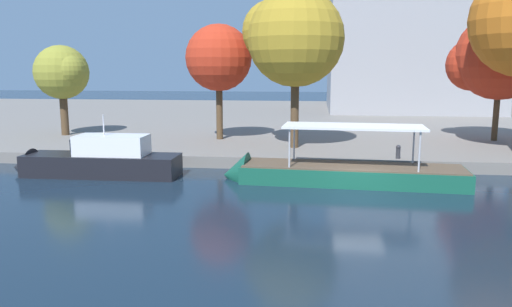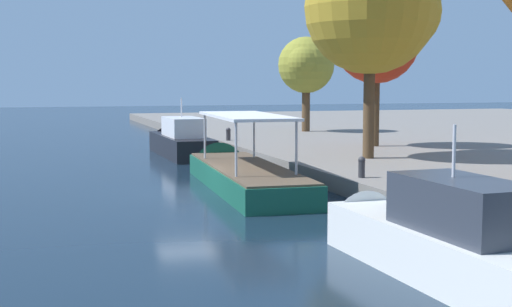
{
  "view_description": "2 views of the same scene",
  "coord_description": "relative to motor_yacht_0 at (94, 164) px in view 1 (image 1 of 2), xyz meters",
  "views": [
    {
      "loc": [
        -2.33,
        -24.52,
        6.3
      ],
      "look_at": [
        -5.88,
        5.33,
        1.1
      ],
      "focal_mm": 34.7,
      "sensor_mm": 36.0,
      "label": 1
    },
    {
      "loc": [
        28.46,
        -6.19,
        4.59
      ],
      "look_at": [
        -2.82,
        3.94,
        1.27
      ],
      "focal_mm": 49.34,
      "sensor_mm": 36.0,
      "label": 2
    }
  ],
  "objects": [
    {
      "name": "tree_1",
      "position": [
        26.58,
        12.65,
        6.51
      ],
      "size": [
        7.03,
        6.7,
        9.79
      ],
      "color": "#4C3823",
      "rests_on": "dock_promenade"
    },
    {
      "name": "ground_plane",
      "position": [
        15.24,
        -2.86,
        -0.68
      ],
      "size": [
        220.0,
        220.0,
        0.0
      ],
      "primitive_type": "plane",
      "color": "#142333"
    },
    {
      "name": "mooring_bollard_0",
      "position": [
        -1.32,
        3.59,
        0.52
      ],
      "size": [
        0.33,
        0.33,
        0.86
      ],
      "color": "#2D2D33",
      "rests_on": "dock_promenade"
    },
    {
      "name": "tree_5",
      "position": [
        -7.94,
        11.79,
        5.18
      ],
      "size": [
        4.47,
        4.43,
        7.44
      ],
      "color": "#4C3823",
      "rests_on": "dock_promenade"
    },
    {
      "name": "motor_yacht_0",
      "position": [
        0.0,
        0.0,
        0.0
      ],
      "size": [
        10.14,
        2.47,
        4.4
      ],
      "rotation": [
        0.0,
        0.0,
        3.15
      ],
      "color": "black",
      "rests_on": "ground_plane"
    },
    {
      "name": "tree_0",
      "position": [
        11.25,
        7.92,
        7.72
      ],
      "size": [
        7.26,
        7.12,
        10.93
      ],
      "color": "#4C3823",
      "rests_on": "dock_promenade"
    },
    {
      "name": "tree_4",
      "position": [
        5.73,
        11.03,
        6.43
      ],
      "size": [
        5.15,
        5.15,
        8.93
      ],
      "color": "#4C3823",
      "rests_on": "dock_promenade"
    },
    {
      "name": "tour_boat_1",
      "position": [
        14.06,
        -0.14,
        -0.34
      ],
      "size": [
        13.54,
        3.76,
        4.37
      ],
      "rotation": [
        0.0,
        0.0,
        3.08
      ],
      "color": "#14513D",
      "rests_on": "ground_plane"
    },
    {
      "name": "mooring_bollard_1",
      "position": [
        18.12,
        3.74,
        0.52
      ],
      "size": [
        0.3,
        0.3,
        0.87
      ],
      "color": "#2D2D33",
      "rests_on": "dock_promenade"
    },
    {
      "name": "dock_promenade",
      "position": [
        15.24,
        30.47,
        -0.31
      ],
      "size": [
        120.0,
        55.0,
        0.74
      ],
      "primitive_type": "cube",
      "color": "slate",
      "rests_on": "ground_plane"
    }
  ]
}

